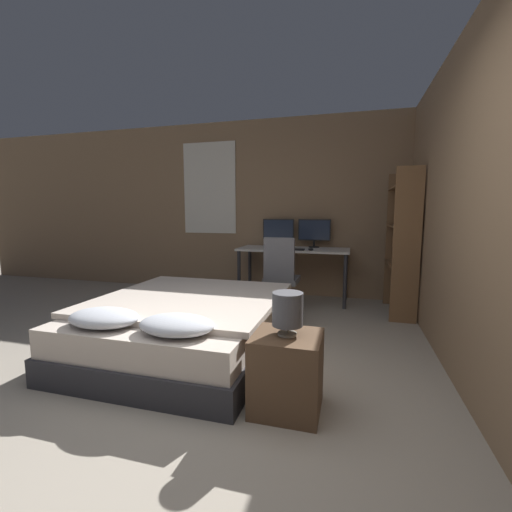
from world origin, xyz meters
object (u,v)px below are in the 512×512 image
Objects in this scene: bedside_lamp at (288,310)px; monitor_right at (314,231)px; desk at (293,254)px; bookshelf at (403,237)px; bed at (186,325)px; computer_mouse at (311,249)px; nightstand at (287,372)px; monitor_left at (278,231)px; keyboard at (291,249)px; office_chair at (281,284)px.

monitor_right reaches higher than bedside_lamp.
bookshelf reaches higher than desk.
monitor_right is 1.29m from bookshelf.
bed is 2.17m from computer_mouse.
bed is 1.29m from nightstand.
monitor_left is (-0.70, 3.02, 0.75)m from nightstand.
desk is 4.28× the size of keyboard.
monitor_left is 0.54m from monitor_right.
computer_mouse is (-0.16, 2.58, 0.53)m from nightstand.
office_chair is at bearing -75.73° from monitor_left.
bed is at bearing -113.80° from office_chair.
keyboard is 0.38× the size of office_chair.
bed is 3.82× the size of nightstand.
bookshelf is at bearing 40.08° from bed.
office_chair is (0.62, 1.40, 0.13)m from bed.
nightstand is at bearing -80.49° from keyboard.
desk is at bearing 141.91° from computer_mouse.
nightstand is at bearing -111.98° from bookshelf.
monitor_right is 0.48× the size of office_chair.
monitor_left is at bearing 141.48° from computer_mouse.
bedside_lamp is at bearing -76.87° from monitor_left.
monitor_right is at bearing 71.60° from office_chair.
bed is at bearing -107.24° from desk.
bookshelf is at bearing 68.02° from nightstand.
bedside_lamp is at bearing -32.63° from bed.
desk is 3.33× the size of monitor_right.
monitor_left reaches higher than bed.
office_chair is (-0.47, 2.09, -0.30)m from bedside_lamp.
desk is (-0.43, 2.80, 0.42)m from nightstand.
monitor_right reaches higher than bed.
office_chair reaches higher than computer_mouse.
monitor_right reaches higher than office_chair.
office_chair is (0.24, -0.92, -0.63)m from monitor_left.
bed reaches higher than nightstand.
computer_mouse is at bearing 93.49° from bedside_lamp.
monitor_right is at bearing 93.06° from bedside_lamp.
office_chair reaches higher than bedside_lamp.
desk is 22.67× the size of computer_mouse.
monitor_left reaches higher than keyboard.
desk is 0.48m from monitor_left.
keyboard is 0.63m from office_chair.
bookshelf is at bearing -19.02° from monitor_left.
bed is 1.23× the size of desk.
desk is at bearing 87.06° from office_chair.
bedside_lamp is 0.28× the size of office_chair.
office_chair is 1.61m from bookshelf.
monitor_left reaches higher than computer_mouse.
bed is at bearing -99.33° from monitor_left.
bed is 1.36m from bedside_lamp.
nightstand is (1.09, -0.70, 0.00)m from bed.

